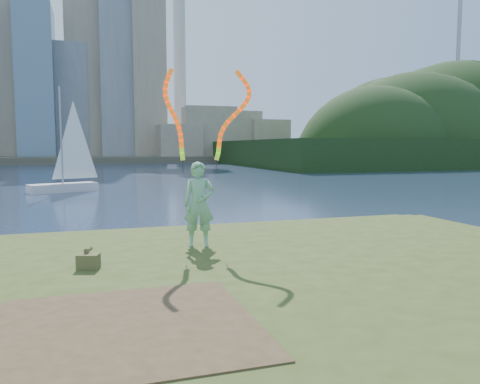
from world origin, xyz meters
name	(u,v)px	position (x,y,z in m)	size (l,w,h in m)	color
ground	(226,295)	(0.00, 0.00, 0.00)	(320.00, 320.00, 0.00)	#1B2844
grassy_knoll	(266,318)	(0.00, -2.30, 0.34)	(20.00, 18.00, 0.80)	#354418
dirt_patch	(126,327)	(-2.20, -3.20, 0.81)	(3.20, 3.00, 0.02)	#47331E
far_shore	(103,158)	(0.00, 95.00, 0.60)	(320.00, 40.00, 1.20)	#464233
wooded_hill	(451,163)	(59.57, 59.96, 0.16)	(78.00, 50.00, 63.00)	black
woman_with_ribbons	(199,184)	(-0.27, 1.22, 2.19)	(2.10, 0.67, 4.24)	#137B3A
canvas_bag	(88,261)	(-2.64, -0.13, 0.95)	(0.44, 0.50, 0.36)	#464823
sailboat	(66,174)	(-4.16, 24.42, 1.20)	(4.55, 2.94, 7.00)	silver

